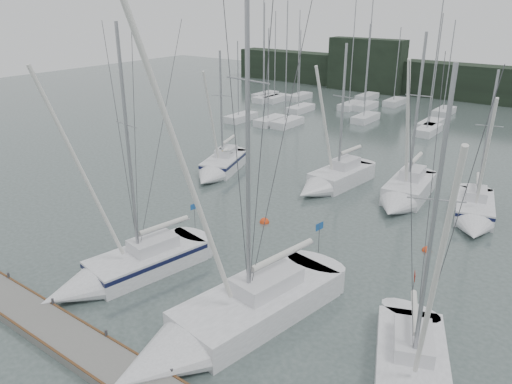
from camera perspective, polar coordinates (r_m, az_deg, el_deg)
ground at (r=24.42m, az=-5.92°, el=-13.84°), size 160.00×160.00×0.00m
dock at (r=21.72m, az=-15.34°, el=-19.16°), size 24.00×2.00×0.40m
far_treeline at (r=78.53m, az=26.59°, el=10.80°), size 90.00×4.00×5.00m
far_building_left at (r=82.36m, az=12.49°, el=13.98°), size 12.00×3.00×8.00m
mast_forest at (r=63.49m, az=16.43°, el=8.26°), size 57.66×25.79×14.47m
sailboat_near_left at (r=27.54m, az=-15.47°, el=-8.76°), size 4.36×9.50×13.97m
sailboat_near_center at (r=22.59m, az=-4.70°, el=-15.21°), size 5.31×12.41×18.80m
sailboat_mid_a at (r=42.19m, az=-4.31°, el=2.77°), size 4.77×8.09×10.85m
sailboat_mid_b at (r=39.36m, az=8.43°, el=1.21°), size 3.52×8.38×11.75m
sailboat_mid_c at (r=37.69m, az=16.51°, el=-0.33°), size 3.43×8.20×12.73m
sailboat_mid_d at (r=36.19m, az=23.68°, el=-2.38°), size 4.14×7.80×10.66m
buoy_a at (r=33.34m, az=0.97°, el=-3.49°), size 0.65×0.65×0.65m
buoy_b at (r=31.44m, az=18.92°, el=-6.38°), size 0.56×0.56×0.56m
seagull at (r=23.30m, az=-3.45°, el=4.80°), size 0.90×0.43×0.18m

